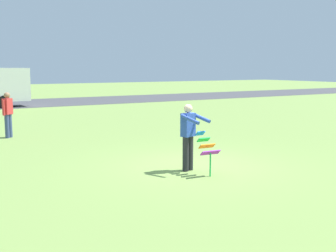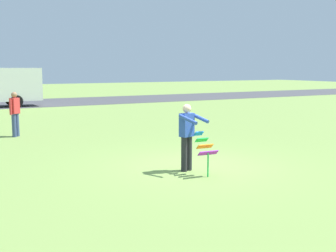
# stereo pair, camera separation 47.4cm
# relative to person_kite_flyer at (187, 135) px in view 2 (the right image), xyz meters

# --- Properties ---
(ground_plane) EXTENTS (120.00, 120.00, 0.00)m
(ground_plane) POSITION_rel_person_kite_flyer_xyz_m (0.43, 0.30, -0.95)
(ground_plane) COLOR olive
(road_strip) EXTENTS (120.00, 8.00, 0.01)m
(road_strip) POSITION_rel_person_kite_flyer_xyz_m (0.43, 23.62, -0.95)
(road_strip) COLOR #424247
(road_strip) RESTS_ON ground
(person_kite_flyer) EXTENTS (0.67, 0.74, 1.73)m
(person_kite_flyer) POSITION_rel_person_kite_flyer_xyz_m (0.00, 0.00, 0.00)
(person_kite_flyer) COLOR #26262B
(person_kite_flyer) RESTS_ON ground
(kite_held) EXTENTS (0.52, 0.65, 1.07)m
(kite_held) POSITION_rel_person_kite_flyer_xyz_m (0.14, -0.60, -0.25)
(kite_held) COLOR blue
(kite_held) RESTS_ON ground
(person_walker_near) EXTENTS (0.43, 0.42, 1.73)m
(person_walker_near) POSITION_rel_person_kite_flyer_xyz_m (-2.97, 7.87, -0.02)
(person_walker_near) COLOR #384772
(person_walker_near) RESTS_ON ground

